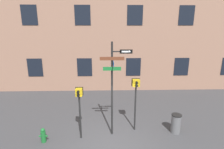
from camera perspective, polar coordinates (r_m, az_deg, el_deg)
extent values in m
plane|color=#38383A|center=(8.42, -0.21, -21.96)|extent=(60.00, 60.00, 0.00)
cube|color=#936B56|center=(14.36, -1.05, 18.71)|extent=(24.00, 0.60, 12.14)
cube|color=black|center=(15.45, -23.82, 2.09)|extent=(1.20, 0.03, 1.47)
cube|color=black|center=(14.43, -8.93, 2.35)|extent=(1.20, 0.03, 1.47)
cube|color=black|center=(14.47, 6.99, 2.46)|extent=(1.20, 0.03, 1.47)
cube|color=black|center=(15.58, 21.71, 2.39)|extent=(1.20, 0.03, 1.47)
cube|color=black|center=(15.20, -25.43, 17.15)|extent=(1.20, 0.03, 1.47)
cube|color=black|center=(14.16, -9.60, 18.58)|extent=(1.20, 0.03, 1.47)
cube|color=black|center=(14.20, 7.52, 18.64)|extent=(1.20, 0.03, 1.47)
cube|color=black|center=(15.33, 23.17, 17.33)|extent=(1.20, 0.03, 1.47)
cylinder|color=black|center=(8.12, 0.00, -5.35)|extent=(0.09, 0.09, 4.50)
cube|color=black|center=(7.71, 2.32, 7.50)|extent=(0.62, 0.05, 0.05)
cube|color=brown|center=(7.68, 0.01, 5.22)|extent=(1.08, 0.02, 0.15)
cube|color=#14478C|center=(7.78, 0.44, 3.75)|extent=(0.02, 0.88, 0.18)
cube|color=#196B2D|center=(7.76, 0.01, 1.90)|extent=(0.81, 0.02, 0.17)
cube|color=black|center=(7.72, 4.64, 7.48)|extent=(0.56, 0.02, 0.18)
cube|color=white|center=(7.71, 4.36, 7.47)|extent=(0.32, 0.01, 0.07)
cone|color=white|center=(7.73, 5.84, 7.45)|extent=(0.10, 0.14, 0.14)
cylinder|color=black|center=(8.44, -10.35, -13.60)|extent=(0.08, 0.08, 2.13)
cube|color=gold|center=(7.94, -10.75, -5.71)|extent=(0.29, 0.26, 0.34)
cube|color=black|center=(8.07, -10.60, -5.37)|extent=(0.35, 0.02, 0.40)
cylinder|color=black|center=(7.74, -10.99, -5.66)|extent=(0.12, 0.12, 0.12)
cylinder|color=black|center=(7.79, -10.94, -6.71)|extent=(0.12, 0.12, 0.12)
cylinder|color=silver|center=(7.79, -10.93, -5.52)|extent=(0.09, 0.01, 0.09)
cylinder|color=black|center=(8.97, 7.57, -10.94)|extent=(0.08, 0.08, 2.35)
cube|color=gold|center=(8.49, 7.86, -2.75)|extent=(0.34, 0.26, 0.33)
cube|color=black|center=(8.62, 7.71, -2.48)|extent=(0.40, 0.02, 0.39)
cylinder|color=black|center=(8.28, 8.09, -2.65)|extent=(0.11, 0.12, 0.11)
cylinder|color=black|center=(8.33, 8.06, -3.62)|extent=(0.11, 0.12, 0.11)
cylinder|color=orange|center=(8.34, 8.03, -2.54)|extent=(0.09, 0.01, 0.09)
cylinder|color=#196028|center=(9.01, -21.49, -18.36)|extent=(0.22, 0.22, 0.54)
sphere|color=#196028|center=(8.84, -21.69, -16.56)|extent=(0.19, 0.19, 0.19)
cylinder|color=#196028|center=(9.04, -22.44, -18.12)|extent=(0.08, 0.08, 0.08)
cylinder|color=#196028|center=(8.95, -20.55, -18.31)|extent=(0.08, 0.08, 0.08)
cylinder|color=#59595B|center=(9.54, 20.13, -14.91)|extent=(0.46, 0.46, 0.93)
cylinder|color=black|center=(9.32, 20.39, -12.30)|extent=(0.49, 0.49, 0.04)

